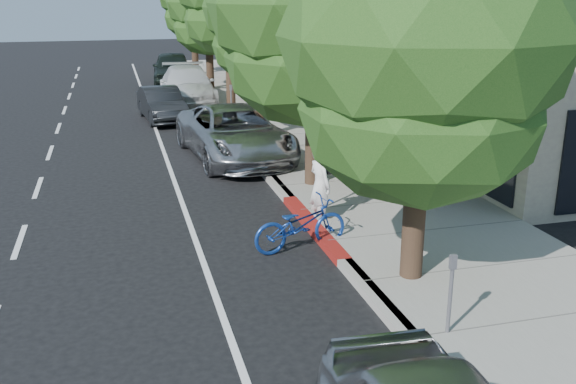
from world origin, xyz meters
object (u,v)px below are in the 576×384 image
object	(u,v)px
street_tree_1	(314,7)
bicycle	(301,224)
cyclist	(320,185)
dark_sedan	(162,104)
dark_suv_far	(173,69)
street_tree_2	(260,10)
silver_suv	(235,133)
street_tree_4	(208,4)
street_tree_0	(425,43)
pedestrian	(345,106)
white_pickup	(187,86)

from	to	relation	value
street_tree_1	bicycle	size ratio (longest dim) A/B	3.81
cyclist	dark_sedan	size ratio (longest dim) A/B	0.45
dark_suv_far	street_tree_2	bearing A→B (deg)	-79.23
bicycle	silver_suv	world-z (taller)	silver_suv
bicycle	cyclist	bearing A→B (deg)	-43.32
street_tree_1	bicycle	bearing A→B (deg)	-110.52
silver_suv	street_tree_4	bearing A→B (deg)	78.86
dark_sedan	street_tree_0	bearing A→B (deg)	-85.53
pedestrian	cyclist	bearing A→B (deg)	41.83
dark_suv_far	cyclist	bearing A→B (deg)	-83.24
street_tree_2	white_pickup	xyz separation A→B (m)	(-1.67, 7.96, -3.56)
street_tree_2	street_tree_1	bearing A→B (deg)	-90.00
dark_sedan	bicycle	bearing A→B (deg)	-89.78
dark_sedan	pedestrian	bearing A→B (deg)	-42.03
street_tree_4	dark_suv_far	size ratio (longest dim) A/B	1.33
street_tree_0	street_tree_1	bearing A→B (deg)	90.00
street_tree_0	street_tree_2	distance (m)	12.00
white_pickup	dark_suv_far	xyz separation A→B (m)	(-0.02, 6.71, 0.04)
street_tree_4	street_tree_2	bearing A→B (deg)	-90.00
street_tree_1	street_tree_2	world-z (taller)	street_tree_1
street_tree_1	dark_sedan	size ratio (longest dim) A/B	1.92
bicycle	street_tree_0	bearing A→B (deg)	-154.83
dark_suv_far	pedestrian	distance (m)	15.41
street_tree_0	cyclist	xyz separation A→B (m)	(-0.65, 3.35, -3.34)
silver_suv	cyclist	bearing A→B (deg)	-88.76
street_tree_1	street_tree_2	bearing A→B (deg)	90.00
street_tree_0	dark_suv_far	bearing A→B (deg)	93.61
street_tree_2	cyclist	distance (m)	9.36
cyclist	dark_suv_far	world-z (taller)	cyclist
street_tree_2	street_tree_4	size ratio (longest dim) A/B	0.99
dark_suv_far	street_tree_0	bearing A→B (deg)	-82.17
cyclist	pedestrian	distance (m)	9.45
street_tree_4	cyclist	xyz separation A→B (m)	(-0.65, -20.65, -3.46)
street_tree_4	dark_sedan	world-z (taller)	street_tree_4
street_tree_2	pedestrian	bearing A→B (deg)	0.34
silver_suv	dark_suv_far	bearing A→B (deg)	85.38
street_tree_4	silver_suv	world-z (taller)	street_tree_4
street_tree_2	street_tree_0	bearing A→B (deg)	-90.00
dark_sedan	white_pickup	size ratio (longest dim) A/B	0.68
white_pickup	dark_suv_far	bearing A→B (deg)	93.13
street_tree_2	street_tree_4	xyz separation A→B (m)	(-0.00, 12.00, -0.04)
white_pickup	dark_suv_far	distance (m)	6.71
bicycle	pedestrian	bearing A→B (deg)	-35.47
silver_suv	dark_suv_far	xyz separation A→B (m)	(-0.28, 17.05, 0.09)
cyclist	dark_suv_far	bearing A→B (deg)	-11.70
street_tree_1	pedestrian	bearing A→B (deg)	62.75
cyclist	bicycle	distance (m)	1.59
street_tree_2	pedestrian	distance (m)	4.57
street_tree_2	cyclist	size ratio (longest dim) A/B	3.83
street_tree_1	street_tree_4	world-z (taller)	street_tree_1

